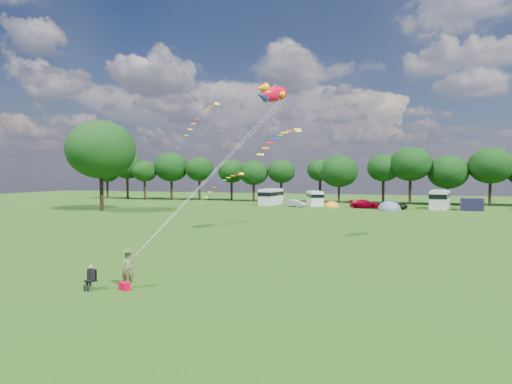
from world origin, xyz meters
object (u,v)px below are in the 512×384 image
(big_tree, at_px, (101,150))
(campervan_d, at_px, (440,199))
(fish_kite, at_px, (272,94))
(car_c, at_px, (365,204))
(campervan_b, at_px, (271,196))
(tent_greyblue, at_px, (389,210))
(car_d, at_px, (393,205))
(campervan_c, at_px, (315,198))
(car_b, at_px, (295,203))
(tent_orange, at_px, (332,207))
(kite_flyer, at_px, (128,270))
(camp_chair, at_px, (91,275))

(big_tree, relative_size, campervan_d, 2.11)
(fish_kite, bearing_deg, car_c, 20.30)
(campervan_b, height_order, tent_greyblue, campervan_b)
(car_d, distance_m, campervan_c, 13.24)
(campervan_d, bearing_deg, campervan_c, 97.97)
(car_c, xyz_separation_m, campervan_b, (-16.20, 2.75, 0.83))
(car_d, bearing_deg, car_c, 108.29)
(car_b, height_order, tent_greyblue, tent_greyblue)
(car_b, distance_m, car_c, 11.27)
(car_b, height_order, car_c, car_c)
(tent_orange, bearing_deg, tent_greyblue, -12.48)
(kite_flyer, distance_m, fish_kite, 20.72)
(big_tree, distance_m, kite_flyer, 46.38)
(car_c, bearing_deg, car_d, -83.84)
(tent_orange, bearing_deg, campervan_b, 165.77)
(big_tree, relative_size, campervan_c, 2.42)
(campervan_b, height_order, campervan_d, campervan_d)
(camp_chair, bearing_deg, car_c, 99.93)
(car_d, bearing_deg, fish_kite, -177.28)
(car_b, height_order, camp_chair, car_b)
(car_c, xyz_separation_m, car_d, (4.19, -0.06, -0.05))
(car_b, xyz_separation_m, car_d, (15.46, 0.17, 0.03))
(campervan_d, xyz_separation_m, camp_chair, (-21.31, -54.88, -0.84))
(car_c, relative_size, camp_chair, 3.84)
(car_c, xyz_separation_m, fish_kite, (-6.02, -34.85, 11.53))
(car_d, distance_m, tent_greyblue, 2.10)
(campervan_d, bearing_deg, kite_flyer, 171.92)
(campervan_b, height_order, kite_flyer, campervan_b)
(car_b, bearing_deg, car_c, -65.22)
(campervan_b, bearing_deg, campervan_c, -76.00)
(fish_kite, bearing_deg, kite_flyer, -158.56)
(campervan_c, bearing_deg, tent_greyblue, -134.62)
(big_tree, relative_size, tent_orange, 4.68)
(campervan_b, distance_m, tent_orange, 11.41)
(tent_greyblue, height_order, kite_flyer, kite_flyer)
(car_d, xyz_separation_m, campervan_c, (-12.74, 3.55, 0.69))
(tent_greyblue, bearing_deg, fish_kite, -106.46)
(tent_orange, height_order, kite_flyer, kite_flyer)
(campervan_d, distance_m, fish_kite, 42.12)
(campervan_c, xyz_separation_m, camp_chair, (-1.55, -56.30, -0.62))
(tent_orange, height_order, camp_chair, camp_chair)
(kite_flyer, relative_size, camp_chair, 1.46)
(big_tree, distance_m, car_b, 31.42)
(big_tree, bearing_deg, fish_kite, -31.05)
(car_c, bearing_deg, tent_orange, 97.25)
(car_b, xyz_separation_m, kite_flyer, (2.64, -51.76, 0.26))
(car_c, xyz_separation_m, campervan_c, (-8.54, 3.49, 0.64))
(campervan_d, height_order, camp_chair, campervan_d)
(car_b, relative_size, car_d, 0.74)
(fish_kite, bearing_deg, car_b, 38.71)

